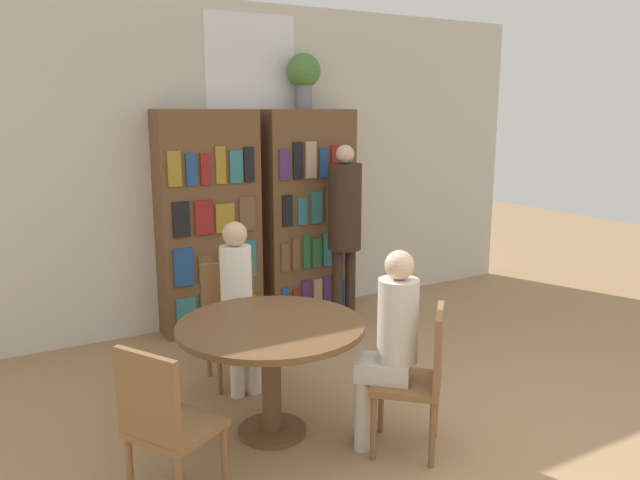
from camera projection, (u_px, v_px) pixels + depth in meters
The scene contains 12 objects.
ground_plane at pixel (497, 477), 3.51m from camera, with size 16.00×16.00×0.00m, color #9E7A51.
wall_back at pixel (252, 165), 6.01m from camera, with size 6.40×0.07×3.00m.
bookshelf_left at pixel (209, 223), 5.69m from camera, with size 0.92×0.34×2.03m.
bookshelf_right at pixel (309, 214), 6.20m from camera, with size 0.92×0.34×2.03m.
flower_vase at pixel (304, 74), 5.91m from camera, with size 0.32×0.32×0.52m.
reading_table at pixel (271, 343), 3.87m from camera, with size 1.17×1.17×0.74m.
chair_near_camera at pixel (164, 421), 3.12m from camera, with size 0.54×0.54×0.90m.
chair_left_side at pixel (232, 315), 4.72m from camera, with size 0.45×0.45×0.90m.
chair_far_side at pixel (420, 373), 3.69m from camera, with size 0.57×0.57×0.90m.
seated_reader_left at pixel (238, 298), 4.52m from camera, with size 0.27×0.37×1.24m.
seated_reader_right at pixel (389, 340), 3.69m from camera, with size 0.40×0.39×1.24m.
librarian_standing at pixel (344, 216), 5.82m from camera, with size 0.31×0.58×1.72m.
Camera 1 is at (-2.44, -2.24, 2.03)m, focal length 35.00 mm.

